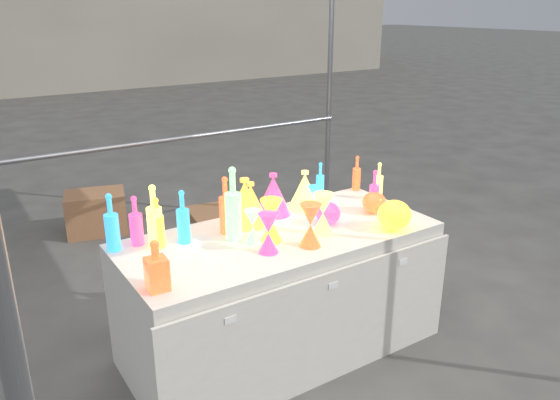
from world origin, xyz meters
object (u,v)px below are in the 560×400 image
bottle_0 (157,222)px  globe_0 (394,217)px  cardboard_box_closed (96,212)px  hourglass_0 (310,225)px  lampshade_0 (251,201)px  display_table (281,293)px

bottle_0 → globe_0: bearing=-22.7°
cardboard_box_closed → bottle_0: bearing=-80.1°
hourglass_0 → lampshade_0: (-0.07, 0.51, -0.00)m
lampshade_0 → globe_0: bearing=-44.7°
display_table → bottle_0: size_ratio=6.64×
display_table → globe_0: globe_0 is taller
cardboard_box_closed → lampshade_0: size_ratio=2.23×
bottle_0 → display_table: bearing=-18.4°
bottle_0 → hourglass_0: 0.81m
hourglass_0 → globe_0: size_ratio=1.24×
hourglass_0 → cardboard_box_closed: bearing=100.1°
cardboard_box_closed → hourglass_0: hourglass_0 is taller
hourglass_0 → globe_0: 0.54m
hourglass_0 → display_table: bearing=101.3°
display_table → bottle_0: 0.85m
cardboard_box_closed → globe_0: (1.00, -2.71, 0.64)m
cardboard_box_closed → bottle_0: (-0.21, -2.20, 0.70)m
cardboard_box_closed → hourglass_0: (0.47, -2.63, 0.68)m
display_table → hourglass_0: hourglass_0 is taller
cardboard_box_closed → hourglass_0: bearing=-64.5°
bottle_0 → lampshade_0: bottle_0 is taller
cardboard_box_closed → lampshade_0: lampshade_0 is taller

